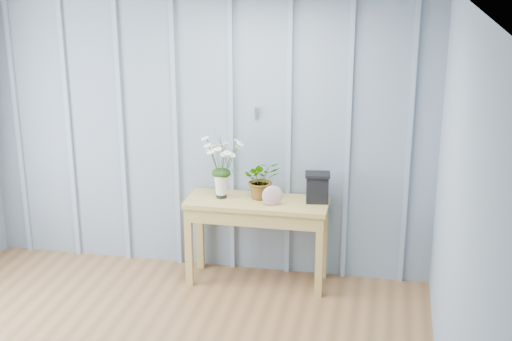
% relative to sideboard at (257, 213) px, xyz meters
% --- Properties ---
extents(room_shell, '(4.00, 4.50, 2.50)m').
position_rel_sideboard_xyz_m(room_shell, '(-0.52, -1.08, 1.35)').
color(room_shell, gray).
rests_on(room_shell, ground).
extents(sideboard, '(1.20, 0.45, 0.75)m').
position_rel_sideboard_xyz_m(sideboard, '(0.00, 0.00, 0.00)').
color(sideboard, '#AE954A').
rests_on(sideboard, ground).
extents(daisy_vase, '(0.40, 0.30, 0.57)m').
position_rel_sideboard_xyz_m(daisy_vase, '(-0.31, 0.01, 0.47)').
color(daisy_vase, black).
rests_on(daisy_vase, sideboard).
extents(spider_plant, '(0.37, 0.35, 0.34)m').
position_rel_sideboard_xyz_m(spider_plant, '(0.03, 0.07, 0.28)').
color(spider_plant, black).
rests_on(spider_plant, sideboard).
extents(felt_disc_vessel, '(0.18, 0.10, 0.17)m').
position_rel_sideboard_xyz_m(felt_disc_vessel, '(0.15, -0.09, 0.20)').
color(felt_disc_vessel, '#995B6B').
rests_on(felt_disc_vessel, sideboard).
extents(carved_box, '(0.22, 0.18, 0.25)m').
position_rel_sideboard_xyz_m(carved_box, '(0.50, 0.06, 0.24)').
color(carved_box, black).
rests_on(carved_box, sideboard).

